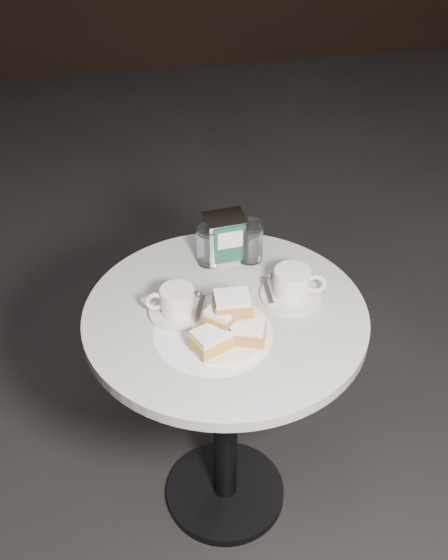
% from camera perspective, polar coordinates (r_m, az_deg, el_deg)
% --- Properties ---
extents(ground, '(7.00, 7.00, 0.00)m').
position_cam_1_polar(ground, '(2.27, 0.10, -17.01)').
color(ground, black).
rests_on(ground, ground).
extents(cafe_table, '(0.70, 0.70, 0.74)m').
position_cam_1_polar(cafe_table, '(1.85, 0.11, -7.29)').
color(cafe_table, black).
rests_on(cafe_table, ground).
extents(sugar_spill, '(0.30, 0.30, 0.00)m').
position_cam_1_polar(sugar_spill, '(1.66, -0.87, -4.40)').
color(sugar_spill, white).
rests_on(sugar_spill, cafe_table).
extents(beignet_plate, '(0.19, 0.19, 0.11)m').
position_cam_1_polar(beignet_plate, '(1.61, 0.32, -3.80)').
color(beignet_plate, white).
rests_on(beignet_plate, cafe_table).
extents(coffee_cup_left, '(0.16, 0.15, 0.07)m').
position_cam_1_polar(coffee_cup_left, '(1.70, -3.87, -1.90)').
color(coffee_cup_left, beige).
rests_on(coffee_cup_left, cafe_table).
extents(coffee_cup_right, '(0.19, 0.19, 0.08)m').
position_cam_1_polar(coffee_cup_right, '(1.75, 5.59, -0.45)').
color(coffee_cup_right, beige).
rests_on(coffee_cup_right, cafe_table).
extents(water_glass_left, '(0.07, 0.07, 0.11)m').
position_cam_1_polar(water_glass_left, '(1.85, -1.21, 2.79)').
color(water_glass_left, white).
rests_on(water_glass_left, cafe_table).
extents(water_glass_right, '(0.07, 0.07, 0.11)m').
position_cam_1_polar(water_glass_right, '(1.86, 2.14, 3.12)').
color(water_glass_right, white).
rests_on(water_glass_right, cafe_table).
extents(napkin_dispenser, '(0.11, 0.10, 0.12)m').
position_cam_1_polar(napkin_dispenser, '(1.86, 0.10, 3.50)').
color(napkin_dispenser, silver).
rests_on(napkin_dispenser, cafe_table).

